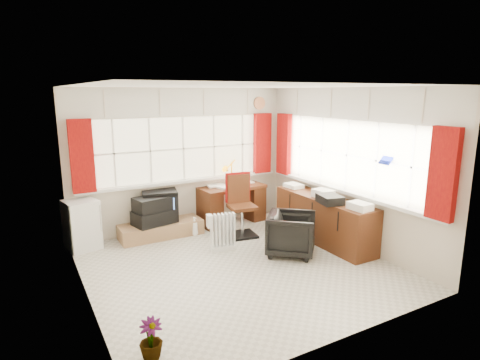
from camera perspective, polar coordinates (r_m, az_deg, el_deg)
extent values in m
plane|color=beige|center=(5.82, -0.30, -12.22)|extent=(4.00, 4.00, 0.00)
plane|color=beige|center=(7.21, -8.08, 2.88)|extent=(4.00, 0.00, 4.00)
plane|color=beige|center=(3.86, 14.34, -5.71)|extent=(4.00, 0.00, 4.00)
plane|color=beige|center=(4.81, -21.66, -2.63)|extent=(0.00, 4.00, 4.00)
plane|color=beige|center=(6.61, 15.03, 1.73)|extent=(0.00, 4.00, 4.00)
plane|color=white|center=(5.30, -0.33, 13.21)|extent=(4.00, 4.00, 0.00)
plane|color=#F2E9C0|center=(7.16, -8.07, 4.44)|extent=(3.60, 0.00, 3.60)
cube|color=white|center=(7.22, -7.81, -0.16)|extent=(3.70, 0.12, 0.05)
cube|color=white|center=(6.81, -17.49, 3.59)|extent=(0.03, 0.02, 1.10)
cube|color=white|center=(6.95, -12.65, 4.03)|extent=(0.03, 0.02, 1.10)
cube|color=white|center=(7.15, -8.04, 4.43)|extent=(0.03, 0.02, 1.10)
cube|color=white|center=(7.39, -3.69, 4.78)|extent=(0.03, 0.02, 1.10)
cube|color=white|center=(7.66, 0.37, 5.08)|extent=(0.03, 0.02, 1.10)
plane|color=#F2E9C0|center=(6.56, 15.00, 3.43)|extent=(0.00, 3.60, 3.60)
cube|color=white|center=(6.65, 14.47, -1.54)|extent=(0.12, 3.70, 0.05)
cube|color=white|center=(5.77, 23.23, 1.66)|extent=(0.02, 0.03, 1.10)
cube|color=white|center=(6.15, 18.82, 2.60)|extent=(0.02, 0.03, 1.10)
cube|color=white|center=(6.56, 14.94, 3.42)|extent=(0.02, 0.03, 1.10)
cube|color=white|center=(6.99, 11.52, 4.13)|extent=(0.02, 0.03, 1.10)
cube|color=white|center=(7.45, 8.50, 4.73)|extent=(0.02, 0.03, 1.10)
cube|color=#9A1208|center=(6.66, -21.57, 3.14)|extent=(0.35, 0.10, 1.15)
cube|color=#9A1208|center=(7.81, 3.19, 5.23)|extent=(0.35, 0.10, 1.15)
cube|color=#9A1208|center=(7.73, 6.27, 5.10)|extent=(0.10, 0.35, 1.15)
cube|color=#9A1208|center=(5.43, 26.93, 0.76)|extent=(0.10, 0.35, 1.15)
cube|color=beige|center=(7.07, -8.20, 10.85)|extent=(3.95, 0.08, 0.48)
cube|color=beige|center=(6.48, 15.27, 10.42)|extent=(0.08, 3.95, 0.48)
cube|color=#552914|center=(7.49, -1.25, -1.04)|extent=(1.28, 0.71, 0.06)
cube|color=#552914|center=(7.35, -4.37, -4.23)|extent=(0.33, 0.57, 0.66)
cube|color=#552914|center=(7.84, 1.70, -3.13)|extent=(0.33, 0.57, 0.66)
cube|color=white|center=(7.48, -1.25, -0.75)|extent=(0.23, 0.30, 0.02)
cube|color=white|center=(7.48, -1.25, -0.72)|extent=(0.23, 0.30, 0.02)
cube|color=white|center=(7.48, -1.25, -0.69)|extent=(0.23, 0.30, 0.02)
cube|color=white|center=(7.48, -1.25, -0.66)|extent=(0.23, 0.30, 0.02)
cube|color=white|center=(7.48, -1.25, -0.63)|extent=(0.23, 0.30, 0.02)
cylinder|color=#FFA60A|center=(7.59, -1.18, -0.56)|extent=(0.11, 0.11, 0.02)
cylinder|color=#FFA60A|center=(7.54, -1.19, 0.99)|extent=(0.03, 0.03, 0.42)
cone|color=#FFA60A|center=(7.51, -1.20, 2.22)|extent=(0.19, 0.17, 0.17)
cube|color=black|center=(6.97, 0.33, -7.80)|extent=(0.51, 0.51, 0.04)
cylinder|color=silver|center=(6.89, 0.33, -5.93)|extent=(0.06, 0.06, 0.52)
cube|color=#552914|center=(6.81, 0.34, -3.86)|extent=(0.50, 0.48, 0.06)
cube|color=#552914|center=(6.94, -0.31, -1.18)|extent=(0.40, 0.11, 0.50)
cube|color=#9A1208|center=(6.94, -0.31, -1.02)|extent=(0.44, 0.13, 0.52)
imported|color=black|center=(6.18, 7.32, -7.60)|extent=(0.99, 0.98, 0.64)
cube|color=white|center=(6.39, -2.45, -9.55)|extent=(0.42, 0.24, 0.08)
cube|color=white|center=(6.24, -4.06, -7.19)|extent=(0.05, 0.12, 0.51)
cube|color=white|center=(6.26, -3.53, -7.15)|extent=(0.05, 0.12, 0.51)
cube|color=white|center=(6.27, -3.00, -7.10)|extent=(0.05, 0.12, 0.51)
cube|color=white|center=(6.28, -2.47, -7.05)|extent=(0.05, 0.12, 0.51)
cube|color=white|center=(6.30, -1.95, -7.00)|extent=(0.05, 0.12, 0.51)
cube|color=white|center=(6.31, -1.43, -6.95)|extent=(0.05, 0.12, 0.51)
cube|color=white|center=(6.33, -0.91, -6.90)|extent=(0.05, 0.12, 0.51)
cube|color=#552914|center=(6.78, 11.79, -5.47)|extent=(0.50, 2.00, 0.75)
cube|color=white|center=(6.09, 16.69, -3.61)|extent=(0.24, 0.32, 0.10)
cube|color=white|center=(6.65, 11.76, -2.02)|extent=(0.24, 0.32, 0.10)
cube|color=white|center=(7.25, 7.62, -0.68)|extent=(0.24, 0.32, 0.10)
cube|color=black|center=(6.31, 12.66, -2.69)|extent=(0.39, 0.45, 0.13)
cube|color=#A47B52|center=(7.05, -11.15, -6.90)|extent=(1.40, 0.50, 0.25)
cube|color=black|center=(7.10, -11.34, -3.47)|extent=(0.68, 0.64, 0.53)
cube|color=#4E7DDD|center=(6.84, -11.13, -4.08)|extent=(0.44, 0.12, 0.36)
cube|color=black|center=(6.92, -12.18, -5.17)|extent=(0.73, 0.55, 0.24)
cube|color=black|center=(6.85, -12.27, -3.30)|extent=(0.67, 0.51, 0.23)
cube|color=white|center=(6.78, -21.57, -5.93)|extent=(0.55, 0.55, 0.79)
cube|color=silver|center=(6.61, -19.22, -5.16)|extent=(0.02, 0.02, 0.42)
imported|color=white|center=(7.01, -6.50, -6.53)|extent=(0.15, 0.15, 0.32)
imported|color=#90D7CF|center=(7.09, -8.63, -6.98)|extent=(0.10, 0.10, 0.18)
imported|color=black|center=(4.06, -12.56, -21.21)|extent=(0.23, 0.23, 0.39)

